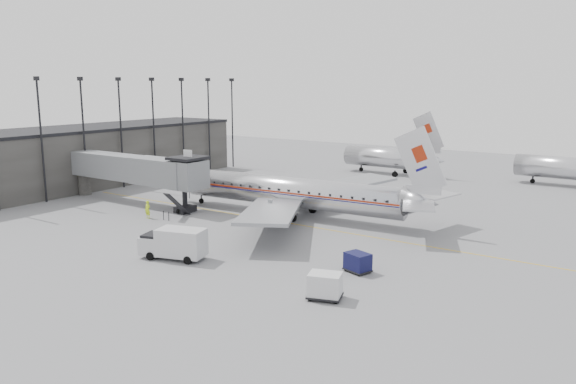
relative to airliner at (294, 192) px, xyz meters
The scene contains 12 objects.
ground 9.63m from the airliner, 102.36° to the right, with size 160.00×160.00×0.00m, color slate.
terminal 36.02m from the airliner, behind, with size 12.00×46.00×8.00m, color #34322F.
apron_line 4.16m from the airliner, 71.53° to the right, with size 0.15×60.00×0.01m, color gold.
jet_bridge 19.46m from the airliner, 163.91° to the right, with size 21.00×6.20×7.10m.
floodlight_masts 30.29m from the airliner, behind, with size 0.90×42.25×15.25m.
distant_aircraft_near 33.17m from the airliner, 96.54° to the left, with size 16.39×3.20×10.26m.
distant_aircraft_mid 43.12m from the airliner, 58.98° to the left, with size 16.39×3.20×10.26m.
airliner is the anchor object (origin of this frame).
service_van 18.50m from the airliner, 89.43° to the right, with size 5.90×3.57×2.60m.
baggage_cart_navy 19.44m from the airliner, 41.61° to the right, with size 2.32×2.03×1.53m.
baggage_cart_white 24.41m from the airliner, 51.45° to the right, with size 2.72×2.37×1.80m.
ramp_worker 16.05m from the airliner, 141.77° to the right, with size 0.71×0.47×1.95m, color #CFF21C.
Camera 1 is at (35.43, -41.31, 14.47)m, focal length 35.00 mm.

